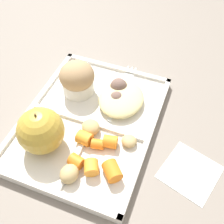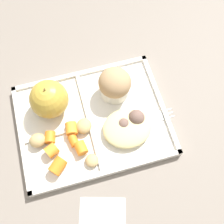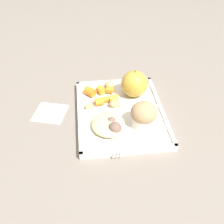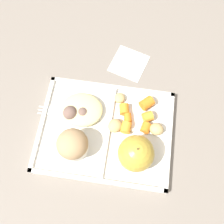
{
  "view_description": "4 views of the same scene",
  "coord_description": "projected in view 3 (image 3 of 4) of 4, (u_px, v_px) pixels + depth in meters",
  "views": [
    {
      "loc": [
        -0.29,
        -0.16,
        0.45
      ],
      "look_at": [
        0.01,
        -0.04,
        0.05
      ],
      "focal_mm": 43.64,
      "sensor_mm": 36.0,
      "label": 1
    },
    {
      "loc": [
        -0.02,
        -0.23,
        0.6
      ],
      "look_at": [
        0.04,
        -0.01,
        0.05
      ],
      "focal_mm": 44.72,
      "sensor_mm": 36.0,
      "label": 2
    },
    {
      "loc": [
        0.65,
        -0.1,
        0.54
      ],
      "look_at": [
        0.04,
        -0.03,
        0.05
      ],
      "focal_mm": 45.2,
      "sensor_mm": 36.0,
      "label": 3
    },
    {
      "loc": [
        -0.05,
        0.19,
        0.65
      ],
      "look_at": [
        -0.01,
        -0.05,
        0.03
      ],
      "focal_mm": 42.41,
      "sensor_mm": 36.0,
      "label": 4
    }
  ],
  "objects": [
    {
      "name": "carrot_slice_large",
      "position": [
        90.0,
        92.0,
        0.9
      ],
      "size": [
        0.04,
        0.04,
        0.03
      ],
      "primitive_type": "cylinder",
      "rotation": [
        0.0,
        1.57,
        0.75
      ],
      "color": "orange",
      "rests_on": "lunch_tray"
    },
    {
      "name": "egg_noodle_pile",
      "position": [
        108.0,
        124.0,
        0.78
      ],
      "size": [
        0.11,
        0.09,
        0.03
      ],
      "primitive_type": "ellipsoid",
      "color": "#D6C684",
      "rests_on": "lunch_tray"
    },
    {
      "name": "plastic_fork",
      "position": [
        114.0,
        137.0,
        0.76
      ],
      "size": [
        0.17,
        0.02,
        0.0
      ],
      "color": "white",
      "rests_on": "lunch_tray"
    },
    {
      "name": "green_apple",
      "position": [
        134.0,
        84.0,
        0.89
      ],
      "size": [
        0.08,
        0.08,
        0.09
      ],
      "color": "#B79333",
      "rests_on": "lunch_tray"
    },
    {
      "name": "paper_napkin",
      "position": [
        50.0,
        113.0,
        0.86
      ],
      "size": [
        0.11,
        0.11,
        0.0
      ],
      "primitive_type": "cube",
      "rotation": [
        0.0,
        0.0,
        -0.29
      ],
      "color": "white",
      "rests_on": "ground"
    },
    {
      "name": "potato_chunk_small",
      "position": [
        115.0,
        104.0,
        0.85
      ],
      "size": [
        0.05,
        0.05,
        0.02
      ],
      "primitive_type": "ellipsoid",
      "rotation": [
        0.0,
        0.0,
        1.08
      ],
      "color": "tan",
      "rests_on": "lunch_tray"
    },
    {
      "name": "ground",
      "position": [
        120.0,
        115.0,
        0.85
      ],
      "size": [
        6.0,
        6.0,
        0.0
      ],
      "primitive_type": "plane",
      "color": "slate"
    },
    {
      "name": "carrot_slice_small",
      "position": [
        99.0,
        102.0,
        0.86
      ],
      "size": [
        0.03,
        0.03,
        0.02
      ],
      "primitive_type": "cylinder",
      "rotation": [
        0.0,
        1.57,
        1.75
      ],
      "color": "orange",
      "rests_on": "lunch_tray"
    },
    {
      "name": "potato_chunk_wedge",
      "position": [
        109.0,
        85.0,
        0.93
      ],
      "size": [
        0.04,
        0.03,
        0.03
      ],
      "primitive_type": "ellipsoid",
      "rotation": [
        0.0,
        0.0,
        1.55
      ],
      "color": "tan",
      "rests_on": "lunch_tray"
    },
    {
      "name": "lunch_tray",
      "position": [
        120.0,
        113.0,
        0.85
      ],
      "size": [
        0.33,
        0.26,
        0.02
      ],
      "color": "silver",
      "rests_on": "ground"
    },
    {
      "name": "bran_muffin",
      "position": [
        144.0,
        115.0,
        0.78
      ],
      "size": [
        0.07,
        0.07,
        0.07
      ],
      "color": "silver",
      "rests_on": "lunch_tray"
    },
    {
      "name": "carrot_slice_back",
      "position": [
        101.0,
        90.0,
        0.91
      ],
      "size": [
        0.03,
        0.03,
        0.03
      ],
      "primitive_type": "cylinder",
      "rotation": [
        0.0,
        1.57,
        3.61
      ],
      "color": "orange",
      "rests_on": "lunch_tray"
    },
    {
      "name": "meatball_front",
      "position": [
        111.0,
        122.0,
        0.79
      ],
      "size": [
        0.03,
        0.03,
        0.03
      ],
      "primitive_type": "sphere",
      "color": "brown",
      "rests_on": "lunch_tray"
    },
    {
      "name": "carrot_slice_edge",
      "position": [
        114.0,
        99.0,
        0.88
      ],
      "size": [
        0.03,
        0.03,
        0.03
      ],
      "primitive_type": "cylinder",
      "rotation": [
        0.0,
        1.57,
        4.61
      ],
      "color": "orange",
      "rests_on": "lunch_tray"
    },
    {
      "name": "meatball_side",
      "position": [
        115.0,
        128.0,
        0.76
      ],
      "size": [
        0.04,
        0.04,
        0.04
      ],
      "primitive_type": "sphere",
      "color": "brown",
      "rests_on": "lunch_tray"
    },
    {
      "name": "carrot_slice_tilted",
      "position": [
        106.0,
        100.0,
        0.88
      ],
      "size": [
        0.02,
        0.03,
        0.02
      ],
      "primitive_type": "cylinder",
      "rotation": [
        0.0,
        1.57,
        4.92
      ],
      "color": "orange",
      "rests_on": "lunch_tray"
    },
    {
      "name": "potato_chunk_browned",
      "position": [
        89.0,
        107.0,
        0.85
      ],
      "size": [
        0.03,
        0.03,
        0.02
      ],
      "primitive_type": "ellipsoid",
      "rotation": [
        0.0,
        0.0,
        3.03
      ],
      "color": "tan",
      "rests_on": "lunch_tray"
    },
    {
      "name": "carrot_slice_center",
      "position": [
        110.0,
        90.0,
        0.91
      ],
      "size": [
        0.03,
        0.03,
        0.02
      ],
      "primitive_type": "cylinder",
      "rotation": [
        0.0,
        1.57,
        1.35
      ],
      "color": "orange",
      "rests_on": "lunch_tray"
    }
  ]
}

